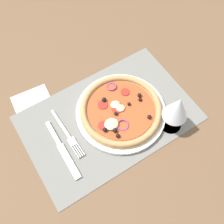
# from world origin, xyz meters

# --- Properties ---
(ground_plane) EXTENTS (1.90, 1.40, 0.02)m
(ground_plane) POSITION_xyz_m (0.00, 0.00, -0.01)
(ground_plane) COLOR brown
(placemat) EXTENTS (0.52, 0.33, 0.00)m
(placemat) POSITION_xyz_m (0.00, 0.00, 0.00)
(placemat) COLOR slate
(placemat) RESTS_ON ground_plane
(plate) EXTENTS (0.28, 0.28, 0.01)m
(plate) POSITION_xyz_m (-0.04, 0.01, 0.01)
(plate) COLOR silver
(plate) RESTS_ON placemat
(pizza) EXTENTS (0.25, 0.25, 0.03)m
(pizza) POSITION_xyz_m (-0.04, 0.01, 0.03)
(pizza) COLOR tan
(pizza) RESTS_ON plate
(fork) EXTENTS (0.02, 0.18, 0.00)m
(fork) POSITION_xyz_m (0.13, -0.01, 0.01)
(fork) COLOR silver
(fork) RESTS_ON placemat
(knife) EXTENTS (0.02, 0.20, 0.01)m
(knife) POSITION_xyz_m (0.17, 0.02, 0.01)
(knife) COLOR silver
(knife) RESTS_ON placemat
(wine_glass) EXTENTS (0.07, 0.07, 0.15)m
(wine_glass) POSITION_xyz_m (-0.15, 0.12, 0.10)
(wine_glass) COLOR silver
(wine_glass) RESTS_ON ground_plane
(napkin) EXTENTS (0.12, 0.11, 0.00)m
(napkin) POSITION_xyz_m (0.18, -0.17, 0.00)
(napkin) COLOR white
(napkin) RESTS_ON ground_plane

